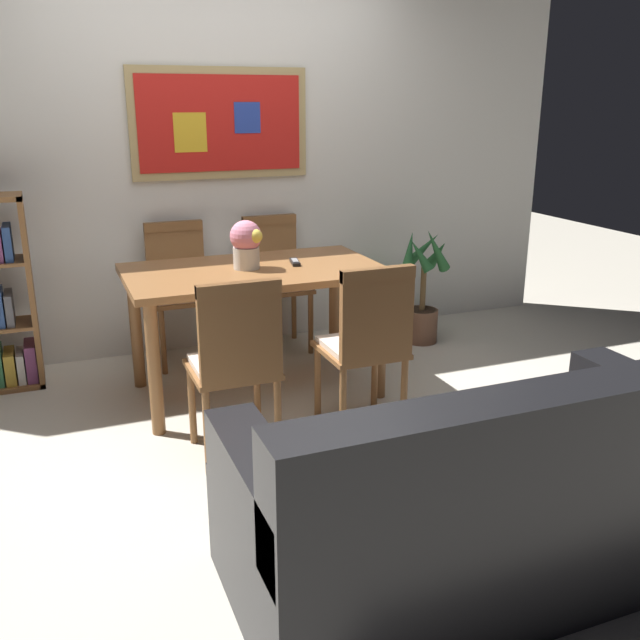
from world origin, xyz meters
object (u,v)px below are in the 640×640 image
object	(u,v)px
dining_table	(255,286)
leather_couch	(487,502)
potted_ivy	(386,299)
flower_vase	(246,242)
dining_chair_far_left	(179,280)
dining_chair_near_right	(368,336)
dining_chair_far_right	(275,271)
potted_palm	(423,295)
tv_remote	(295,262)
bookshelf	(1,301)
dining_chair_near_left	(236,355)

from	to	relation	value
dining_table	leather_couch	size ratio (longest dim) A/B	0.80
potted_ivy	flower_vase	bearing A→B (deg)	-150.69
dining_chair_far_left	flower_vase	size ratio (longest dim) A/B	3.32
dining_chair_far_left	dining_chair_near_right	xyz separation A→B (m)	(0.66, -1.48, 0.00)
dining_chair_far_left	flower_vase	xyz separation A→B (m)	(0.26, -0.73, 0.37)
dining_chair_far_right	potted_ivy	bearing A→B (deg)	-2.29
dining_table	potted_palm	distance (m)	1.46
dining_table	tv_remote	bearing A→B (deg)	4.24
leather_couch	dining_table	bearing A→B (deg)	97.72
potted_ivy	dining_table	bearing A→B (deg)	-149.60
dining_table	dining_chair_far_left	bearing A→B (deg)	112.03
bookshelf	flower_vase	size ratio (longest dim) A/B	4.22
dining_chair_near_left	tv_remote	size ratio (longest dim) A/B	5.63
leather_couch	dining_chair_near_right	bearing A→B (deg)	85.34
dining_table	dining_chair_near_right	world-z (taller)	dining_chair_near_right
dining_table	dining_chair_near_left	size ratio (longest dim) A/B	1.59
dining_chair_near_right	dining_chair_far_right	bearing A→B (deg)	89.92
dining_chair_far_right	flower_vase	bearing A→B (deg)	-118.53
dining_chair_near_right	potted_ivy	bearing A→B (deg)	59.69
flower_vase	dining_chair_near_left	bearing A→B (deg)	-110.22
dining_chair_far_left	potted_ivy	size ratio (longest dim) A/B	1.78
flower_vase	tv_remote	world-z (taller)	flower_vase
dining_chair_far_left	bookshelf	bearing A→B (deg)	-174.87
dining_table	potted_ivy	bearing A→B (deg)	30.40
dining_chair_far_left	flower_vase	world-z (taller)	flower_vase
dining_table	flower_vase	size ratio (longest dim) A/B	5.27
dining_table	dining_chair_far_left	xyz separation A→B (m)	(-0.30, 0.74, -0.11)
dining_table	potted_palm	xyz separation A→B (m)	(1.36, 0.43, -0.31)
flower_vase	tv_remote	distance (m)	0.32
bookshelf	tv_remote	xyz separation A→B (m)	(1.62, -0.62, 0.23)
dining_chair_far_left	dining_chair_far_right	distance (m)	0.66
dining_chair_near_right	leather_couch	xyz separation A→B (m)	(-0.10, -1.20, -0.23)
bookshelf	potted_ivy	size ratio (longest dim) A/B	2.26
dining_chair_far_left	dining_chair_far_right	size ratio (longest dim) A/B	1.00
dining_table	tv_remote	distance (m)	0.28
dining_chair_near_right	dining_chair_near_left	world-z (taller)	same
dining_chair_far_left	dining_chair_near_left	world-z (taller)	same
dining_table	potted_ivy	size ratio (longest dim) A/B	2.82
dining_table	bookshelf	bearing A→B (deg)	154.98
dining_chair_near_right	bookshelf	distance (m)	2.22
dining_chair_near_right	potted_ivy	size ratio (longest dim) A/B	1.78
dining_chair_near_right	potted_palm	world-z (taller)	dining_chair_near_right
dining_table	dining_chair_near_right	xyz separation A→B (m)	(0.36, -0.75, -0.11)
leather_couch	bookshelf	distance (m)	3.07
bookshelf	flower_vase	xyz separation A→B (m)	(1.33, -0.63, 0.37)
dining_chair_near_left	leather_couch	distance (m)	1.34
potted_ivy	potted_palm	bearing A→B (deg)	-62.45
dining_table	dining_chair_near_right	distance (m)	0.84
dining_chair_near_right	dining_chair_far_left	bearing A→B (deg)	113.95
dining_chair_near_left	leather_couch	size ratio (longest dim) A/B	0.51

